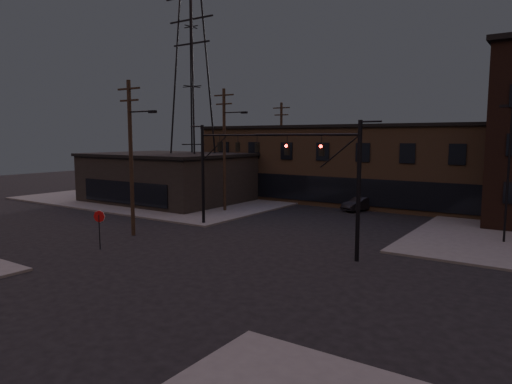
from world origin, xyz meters
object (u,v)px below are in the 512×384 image
stop_sign (99,220)px  traffic_signal_far (215,163)px  traffic_signal_near (340,174)px  car_crossing (361,204)px

stop_sign → traffic_signal_far: bearing=82.7°
traffic_signal_near → car_crossing: 18.57m
traffic_signal_near → traffic_signal_far: size_ratio=1.00×
traffic_signal_far → stop_sign: traffic_signal_far is taller
stop_sign → car_crossing: bearing=71.4°
traffic_signal_near → traffic_signal_far: 12.57m
stop_sign → car_crossing: stop_sign is taller
traffic_signal_near → car_crossing: bearing=107.3°
stop_sign → traffic_signal_near: bearing=25.9°
traffic_signal_near → traffic_signal_far: same height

